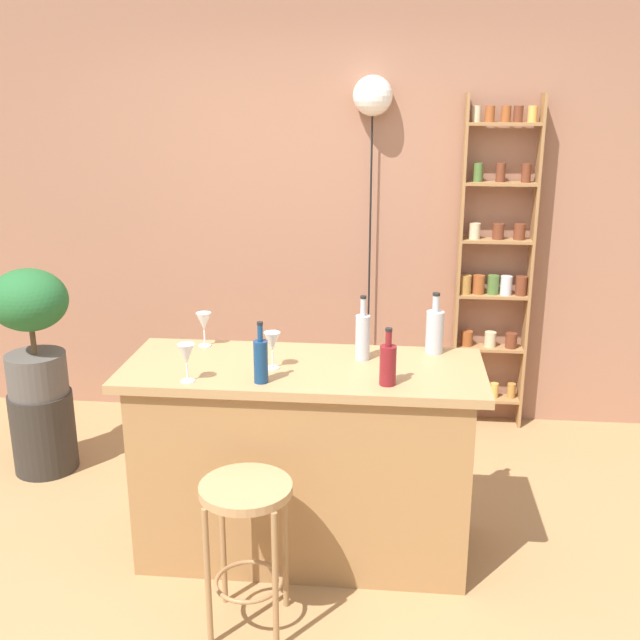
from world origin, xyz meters
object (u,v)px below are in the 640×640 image
(spice_shelf, at_px, (494,266))
(pendant_globe_light, at_px, (373,100))
(bottle_sauce_amber, at_px, (435,330))
(wine_glass_center, at_px, (204,322))
(bottle_wine_red, at_px, (363,336))
(bottle_soda_blue, at_px, (261,360))
(bottle_spirits_clear, at_px, (388,364))
(potted_plant, at_px, (31,323))
(plant_stool, at_px, (44,431))
(wine_glass_right, at_px, (272,343))
(wine_glass_left, at_px, (186,355))
(bar_stool, at_px, (247,521))

(spice_shelf, relative_size, pendant_globe_light, 0.95)
(bottle_sauce_amber, height_order, wine_glass_center, bottle_sauce_amber)
(spice_shelf, relative_size, wine_glass_center, 12.60)
(bottle_wine_red, bearing_deg, bottle_soda_blue, -141.49)
(spice_shelf, height_order, wine_glass_center, spice_shelf)
(bottle_spirits_clear, relative_size, pendant_globe_light, 0.11)
(spice_shelf, height_order, pendant_globe_light, pendant_globe_light)
(potted_plant, distance_m, bottle_spirits_clear, 2.11)
(plant_stool, height_order, pendant_globe_light, pendant_globe_light)
(bottle_wine_red, bearing_deg, plant_stool, 163.94)
(bottle_sauce_amber, relative_size, pendant_globe_light, 0.13)
(plant_stool, height_order, wine_glass_center, wine_glass_center)
(bottle_soda_blue, bearing_deg, bottle_wine_red, 38.51)
(bottle_spirits_clear, bearing_deg, wine_glass_right, 164.21)
(potted_plant, height_order, bottle_sauce_amber, bottle_sauce_amber)
(plant_stool, height_order, bottle_wine_red, bottle_wine_red)
(bottle_soda_blue, bearing_deg, bottle_spirits_clear, 2.96)
(bottle_spirits_clear, bearing_deg, bottle_wine_red, 111.61)
(wine_glass_left, relative_size, wine_glass_center, 1.00)
(spice_shelf, relative_size, bottle_wine_red, 6.97)
(bottle_spirits_clear, xyz_separation_m, bottle_sauce_amber, (0.21, 0.42, 0.02))
(potted_plant, bearing_deg, bottle_wine_red, -16.06)
(bottle_sauce_amber, relative_size, wine_glass_center, 1.74)
(plant_stool, relative_size, wine_glass_center, 2.81)
(bar_stool, distance_m, potted_plant, 1.89)
(bottle_wine_red, bearing_deg, potted_plant, 163.94)
(potted_plant, distance_m, bottle_wine_red, 1.90)
(wine_glass_right, distance_m, pendant_globe_light, 1.90)
(wine_glass_center, relative_size, pendant_globe_light, 0.08)
(potted_plant, relative_size, wine_glass_right, 4.34)
(plant_stool, distance_m, wine_glass_left, 1.62)
(spice_shelf, bearing_deg, bottle_soda_blue, -123.70)
(bottle_spirits_clear, distance_m, bottle_wine_red, 0.32)
(bottle_soda_blue, bearing_deg, spice_shelf, 56.30)
(wine_glass_left, relative_size, pendant_globe_light, 0.08)
(wine_glass_left, distance_m, wine_glass_right, 0.38)
(potted_plant, xyz_separation_m, bottle_wine_red, (1.82, -0.52, 0.16))
(spice_shelf, bearing_deg, bottle_wine_red, -117.98)
(spice_shelf, bearing_deg, bar_stool, -119.15)
(bottle_spirits_clear, bearing_deg, bar_stool, -144.56)
(bottle_wine_red, relative_size, wine_glass_center, 1.81)
(bottle_sauce_amber, distance_m, bottle_wine_red, 0.35)
(bottle_spirits_clear, distance_m, bottle_sauce_amber, 0.47)
(pendant_globe_light, bearing_deg, potted_plant, -153.31)
(spice_shelf, relative_size, bottle_spirits_clear, 8.49)
(bottle_soda_blue, distance_m, bottle_sauce_amber, 0.86)
(wine_glass_center, bearing_deg, bottle_sauce_amber, 0.80)
(spice_shelf, relative_size, wine_glass_left, 12.60)
(potted_plant, xyz_separation_m, pendant_globe_light, (1.80, 0.90, 1.16))
(potted_plant, xyz_separation_m, bottle_soda_blue, (1.41, -0.85, 0.15))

